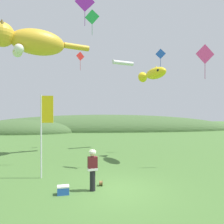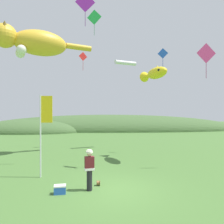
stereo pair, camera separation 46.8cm
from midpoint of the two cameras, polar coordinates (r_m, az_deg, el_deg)
ground_plane at (r=10.12m, az=1.93°, el=-19.76°), size 120.00×120.00×0.00m
distant_hill_ridge at (r=39.24m, az=-3.50°, el=-4.75°), size 48.19×13.78×5.52m
festival_attendant at (r=9.83m, az=-4.53°, el=-14.53°), size 0.47×0.36×1.77m
kite_spool at (r=10.65m, az=-2.26°, el=-18.01°), size 0.16×0.25×0.25m
picnic_cooler at (r=9.87m, az=-12.06°, el=-19.17°), size 0.54×0.40×0.36m
festival_banner_pole at (r=11.85m, az=-16.41°, el=-2.85°), size 0.66×0.08×4.30m
kite_giant_cat at (r=18.58m, az=-19.17°, el=16.81°), size 7.02×4.03×2.30m
kite_fish_windsock at (r=15.93m, az=11.84°, el=9.78°), size 1.68×3.07×0.91m
kite_tube_streamer at (r=20.87m, az=4.15°, el=12.70°), size 2.10×1.18×0.44m
kite_diamond_violet at (r=15.66m, az=-6.08°, el=26.58°), size 1.28×0.10×2.19m
kite_diamond_pink at (r=14.73m, az=24.26°, el=13.76°), size 1.21×0.10×2.11m
kite_diamond_red at (r=21.33m, az=-6.95°, el=14.14°), size 0.74×0.47×1.76m
kite_diamond_green at (r=20.46m, az=-3.94°, el=23.43°), size 1.27×0.33×2.20m
kite_diamond_blue at (r=19.08m, az=13.85°, el=14.56°), size 0.81×0.31×1.76m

